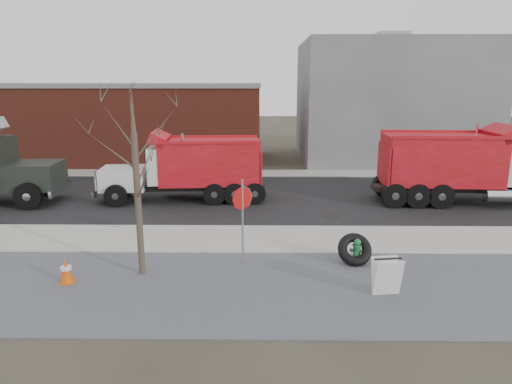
{
  "coord_description": "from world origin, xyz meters",
  "views": [
    {
      "loc": [
        0.18,
        -14.6,
        5.3
      ],
      "look_at": [
        -0.03,
        1.59,
        1.4
      ],
      "focal_mm": 32.0,
      "sensor_mm": 36.0,
      "label": 1
    }
  ],
  "objects_px": {
    "truck_tire": "(355,250)",
    "sandwich_board": "(387,276)",
    "stop_sign": "(242,207)",
    "dump_truck_red_a": "(465,164)",
    "fire_hydrant": "(357,252)",
    "dump_truck_red_b": "(191,166)"
  },
  "relations": [
    {
      "from": "sandwich_board",
      "to": "dump_truck_red_b",
      "type": "bearing_deg",
      "value": 115.46
    },
    {
      "from": "fire_hydrant",
      "to": "sandwich_board",
      "type": "bearing_deg",
      "value": -67.31
    },
    {
      "from": "stop_sign",
      "to": "sandwich_board",
      "type": "xyz_separation_m",
      "value": [
        3.73,
        -1.95,
        -1.27
      ]
    },
    {
      "from": "stop_sign",
      "to": "dump_truck_red_b",
      "type": "xyz_separation_m",
      "value": [
        -2.68,
        7.62,
        -0.18
      ]
    },
    {
      "from": "fire_hydrant",
      "to": "dump_truck_red_a",
      "type": "distance_m",
      "value": 9.53
    },
    {
      "from": "fire_hydrant",
      "to": "stop_sign",
      "type": "height_order",
      "value": "stop_sign"
    },
    {
      "from": "fire_hydrant",
      "to": "dump_truck_red_b",
      "type": "relative_size",
      "value": 0.1
    },
    {
      "from": "truck_tire",
      "to": "stop_sign",
      "type": "relative_size",
      "value": 0.43
    },
    {
      "from": "stop_sign",
      "to": "sandwich_board",
      "type": "height_order",
      "value": "stop_sign"
    },
    {
      "from": "truck_tire",
      "to": "dump_truck_red_a",
      "type": "height_order",
      "value": "dump_truck_red_a"
    },
    {
      "from": "truck_tire",
      "to": "dump_truck_red_a",
      "type": "relative_size",
      "value": 0.13
    },
    {
      "from": "fire_hydrant",
      "to": "dump_truck_red_b",
      "type": "distance_m",
      "value": 9.69
    },
    {
      "from": "sandwich_board",
      "to": "dump_truck_red_b",
      "type": "distance_m",
      "value": 11.57
    },
    {
      "from": "truck_tire",
      "to": "sandwich_board",
      "type": "xyz_separation_m",
      "value": [
        0.4,
        -2.07,
        0.07
      ]
    },
    {
      "from": "stop_sign",
      "to": "dump_truck_red_a",
      "type": "distance_m",
      "value": 12.06
    },
    {
      "from": "sandwich_board",
      "to": "dump_truck_red_a",
      "type": "height_order",
      "value": "dump_truck_red_a"
    },
    {
      "from": "fire_hydrant",
      "to": "dump_truck_red_b",
      "type": "height_order",
      "value": "dump_truck_red_b"
    },
    {
      "from": "sandwich_board",
      "to": "truck_tire",
      "type": "bearing_deg",
      "value": 92.61
    },
    {
      "from": "dump_truck_red_b",
      "to": "truck_tire",
      "type": "bearing_deg",
      "value": 124.0
    },
    {
      "from": "truck_tire",
      "to": "stop_sign",
      "type": "height_order",
      "value": "stop_sign"
    },
    {
      "from": "truck_tire",
      "to": "dump_truck_red_b",
      "type": "xyz_separation_m",
      "value": [
        -6.01,
        7.5,
        1.16
      ]
    },
    {
      "from": "truck_tire",
      "to": "dump_truck_red_b",
      "type": "distance_m",
      "value": 9.68
    }
  ]
}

